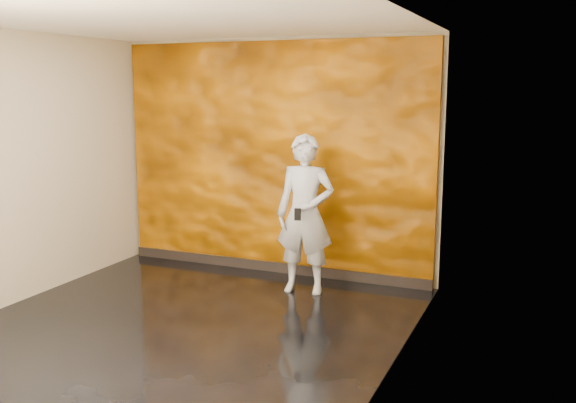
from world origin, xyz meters
name	(u,v)px	position (x,y,z in m)	size (l,w,h in m)	color
room	(185,179)	(0.00, 0.00, 1.40)	(4.02, 4.02, 2.81)	black
feature_wall	(273,159)	(0.00, 1.96, 1.38)	(3.90, 0.06, 2.75)	#CF7000
baseboard	(272,266)	(0.00, 1.92, 0.06)	(3.90, 0.04, 0.12)	black
man	(305,214)	(0.65, 1.35, 0.87)	(0.63, 0.41, 1.73)	#9A9EAA
phone	(298,214)	(0.67, 1.10, 0.92)	(0.07, 0.01, 0.13)	black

